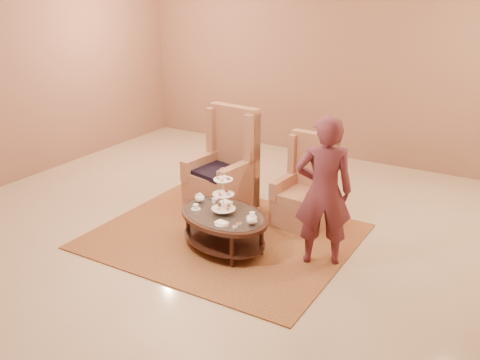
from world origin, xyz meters
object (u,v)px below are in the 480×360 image
Objects in this scene: tea_table at (224,220)px; armchair_right at (306,195)px; armchair_left at (225,176)px; person at (324,192)px.

tea_table is 1.21× the size of armchair_right.
armchair_left is 1.20× the size of armchair_right.
tea_table is at bearing -12.81° from person.
armchair_right is at bearing -83.55° from person.
armchair_left is at bearing -50.24° from person.
tea_table is at bearing -52.26° from armchair_left.
armchair_left is 1.17m from armchair_right.
armchair_right reaches higher than tea_table.
person is at bearing -16.94° from armchair_left.
armchair_left is at bearing 140.63° from tea_table.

